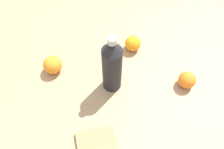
{
  "coord_description": "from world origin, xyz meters",
  "views": [
    {
      "loc": [
        -0.54,
        0.1,
        0.88
      ],
      "look_at": [
        -0.05,
        -0.02,
        0.08
      ],
      "focal_mm": 37.54,
      "sensor_mm": 36.0,
      "label": 1
    }
  ],
  "objects_px": {
    "water_bottle": "(112,66)",
    "orange_1": "(133,43)",
    "orange_2": "(187,80)",
    "orange_0": "(52,65)"
  },
  "relations": [
    {
      "from": "water_bottle",
      "to": "orange_1",
      "type": "bearing_deg",
      "value": -174.66
    },
    {
      "from": "water_bottle",
      "to": "orange_1",
      "type": "relative_size",
      "value": 4.1
    },
    {
      "from": "water_bottle",
      "to": "orange_2",
      "type": "height_order",
      "value": "water_bottle"
    },
    {
      "from": "water_bottle",
      "to": "orange_1",
      "type": "xyz_separation_m",
      "value": [
        0.17,
        -0.14,
        -0.1
      ]
    },
    {
      "from": "orange_0",
      "to": "orange_2",
      "type": "height_order",
      "value": "orange_0"
    },
    {
      "from": "orange_0",
      "to": "orange_1",
      "type": "xyz_separation_m",
      "value": [
        0.03,
        -0.38,
        -0.0
      ]
    },
    {
      "from": "water_bottle",
      "to": "orange_0",
      "type": "height_order",
      "value": "water_bottle"
    },
    {
      "from": "water_bottle",
      "to": "orange_2",
      "type": "distance_m",
      "value": 0.33
    },
    {
      "from": "orange_0",
      "to": "orange_2",
      "type": "bearing_deg",
      "value": -111.72
    },
    {
      "from": "water_bottle",
      "to": "orange_2",
      "type": "bearing_deg",
      "value": 121.41
    }
  ]
}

